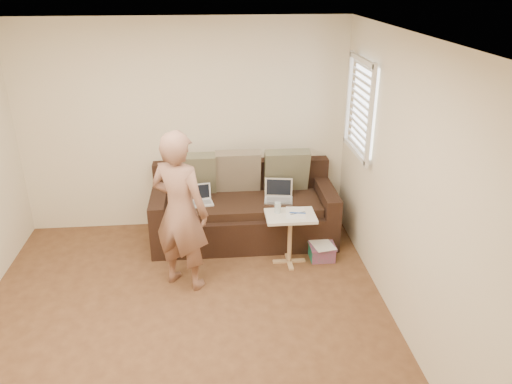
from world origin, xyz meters
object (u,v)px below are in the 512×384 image
laptop_silver (279,201)px  laptop_white (200,204)px  sofa (244,207)px  drinking_glass (278,208)px  striped_box (322,251)px  person (180,211)px  side_table (290,239)px

laptop_silver → laptop_white: 0.93m
sofa → laptop_silver: bearing=-11.7°
drinking_glass → striped_box: drinking_glass is taller
laptop_silver → drinking_glass: size_ratio=2.79×
laptop_silver → person: bearing=-133.5°
drinking_glass → striped_box: size_ratio=0.41×
laptop_silver → striped_box: 0.79m
sofa → drinking_glass: bearing=-58.9°
side_table → striped_box: (0.39, 0.05, -0.21)m
drinking_glass → side_table: bearing=-26.0°
laptop_white → person: bearing=-112.6°
sofa → striped_box: (0.86, -0.58, -0.33)m
sofa → striped_box: sofa is taller
person → striped_box: (1.56, 0.36, -0.76)m
drinking_glass → sofa: bearing=121.1°
laptop_silver → side_table: bearing=-74.7°
side_table → drinking_glass: size_ratio=5.02×
side_table → laptop_white: bearing=151.3°
sofa → side_table: 0.79m
sofa → side_table: (0.47, -0.62, -0.12)m
person → drinking_glass: bearing=-130.7°
striped_box → sofa: bearing=146.1°
laptop_silver → striped_box: (0.44, -0.49, -0.43)m
laptop_silver → drinking_glass: bearing=-89.9°
sofa → side_table: bearing=-53.0°
sofa → side_table: size_ratio=3.65×
person → sofa: bearing=-97.5°
side_table → striped_box: side_table is taller
laptop_silver → striped_box: bearing=-38.6°
laptop_white → striped_box: laptop_white is taller
person → striped_box: size_ratio=5.78×
person → drinking_glass: size_ratio=14.18×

